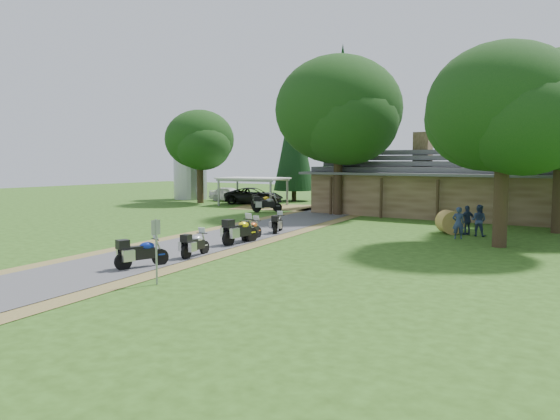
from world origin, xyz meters
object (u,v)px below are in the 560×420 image
Objects in this scene: motorcycle_row_d at (252,229)px; hay_bale at (450,222)px; motorcycle_row_b at (196,243)px; carport at (253,191)px; silo at (190,166)px; motorcycle_carport_a at (264,201)px; motorcycle_carport_b at (267,203)px; motorcycle_row_c at (240,229)px; motorcycle_row_e at (278,222)px; lodge at (458,182)px; motorcycle_row_a at (142,251)px; car_white_sedan at (229,192)px; car_dark_suv at (254,192)px.

motorcycle_row_d is 1.34× the size of hay_bale.
hay_bale reaches higher than motorcycle_row_b.
carport is 22.32m from hay_bale.
silo is 14.06m from motorcycle_carport_a.
motorcycle_carport_b is at bearing 23.82° from motorcycle_row_d.
motorcycle_carport_a is at bearing 86.22° from motorcycle_carport_b.
motorcycle_row_c is 16.31m from motorcycle_carport_b.
motorcycle_row_c reaches higher than motorcycle_row_e.
silo reaches higher than motorcycle_row_b.
motorcycle_row_e is 0.88× the size of motorcycle_carport_a.
motorcycle_row_b is at bearing -166.23° from motorcycle_row_c.
lodge is 3.69× the size of carport.
lodge is 10.32× the size of motorcycle_carport_b.
motorcycle_carport_b is (4.75, -4.57, -0.55)m from carport.
carport is at bearing -15.55° from silo.
carport reaches higher than hay_bale.
hay_bale is at bearing -21.40° from silo.
motorcycle_row_d is (-5.15, -18.11, -1.86)m from lodge.
lodge reaches higher than motorcycle_carport_a.
motorcycle_row_a is 0.90× the size of motorcycle_row_c.
motorcycle_carport_a is (-11.05, 23.31, 0.02)m from motorcycle_row_a.
motorcycle_row_b is at bearing 168.98° from motorcycle_row_e.
lodge is 3.94× the size of car_white_sedan.
motorcycle_row_b is (13.67, -22.41, -0.67)m from carport.
silo is 3.69× the size of motorcycle_row_a.
hay_bale is (21.40, -10.68, -0.49)m from car_dark_suv.
silo is at bearing 158.60° from hay_bale.
car_dark_suv is 3.47× the size of motorcycle_row_b.
car_white_sedan is 26.68m from motorcycle_row_d.
motorcycle_row_a is at bearing -69.35° from carport.
car_dark_suv reaches higher than motorcycle_row_d.
motorcycle_row_c is (-0.60, 3.81, 0.13)m from motorcycle_row_b.
motorcycle_row_e is at bearing 24.73° from motorcycle_row_a.
motorcycle_row_c is 1.45m from motorcycle_row_d.
motorcycle_row_d is (-0.96, 5.21, 0.00)m from motorcycle_row_b.
lodge is 11.34× the size of motorcycle_row_a.
hay_bale is (30.65, -12.01, -2.85)m from silo.
motorcycle_row_e is at bearing 15.25° from motorcycle_row_c.
silo is at bearing 34.99° from motorcycle_row_b.
motorcycle_row_d is 11.10m from hay_bale.
motorcycle_row_c is 1.24× the size of motorcycle_row_e.
car_white_sedan is 8.95m from motorcycle_carport_a.
lodge is at bearing 8.52° from motorcycle_row_a.
motorcycle_carport_b reaches higher than motorcycle_row_a.
car_dark_suv is 3.45× the size of motorcycle_row_d.
carport is at bearing 95.25° from motorcycle_carport_a.
motorcycle_row_b reaches higher than motorcycle_row_e.
motorcycle_row_c is (23.37, -21.46, -2.77)m from silo.
motorcycle_row_e is at bearing -164.33° from car_dark_suv.
motorcycle_row_b is (18.67, -25.15, -0.32)m from car_white_sedan.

